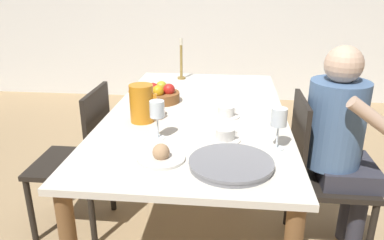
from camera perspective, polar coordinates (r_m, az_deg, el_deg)
ground_plane at (r=2.52m, az=0.66°, el=-15.23°), size 20.00×20.00×0.00m
dining_table at (r=2.20m, az=0.74°, el=-1.00°), size 1.00×1.82×0.76m
chair_person_side at (r=2.20m, az=18.72°, el=-7.54°), size 0.42×0.42×0.90m
chair_opposite at (r=2.34m, az=-16.62°, el=-5.44°), size 0.42×0.42×0.90m
person_seated at (r=2.13m, az=21.66°, el=-2.37°), size 0.39×0.41×1.18m
red_pitcher at (r=2.00m, az=-7.69°, el=2.57°), size 0.15×0.13×0.20m
wine_glass_water at (r=1.68m, az=13.10°, el=0.14°), size 0.07×0.07×0.19m
wine_glass_juice at (r=1.76m, az=-5.34°, el=1.33°), size 0.07×0.07×0.19m
teacup_near_person at (r=1.78m, az=5.04°, el=-2.34°), size 0.15×0.15×0.06m
teacup_across at (r=2.09m, az=5.21°, el=1.16°), size 0.15×0.15×0.06m
serving_tray at (r=1.54m, az=5.97°, el=-6.67°), size 0.35×0.35×0.03m
bread_plate at (r=1.59m, az=-4.72°, el=-5.44°), size 0.20×0.20×0.07m
fruit_bowl at (r=2.33m, az=-4.75°, el=3.92°), size 0.23×0.23×0.12m
candlestick_tall at (r=2.86m, az=-1.65°, el=8.61°), size 0.06×0.06×0.31m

